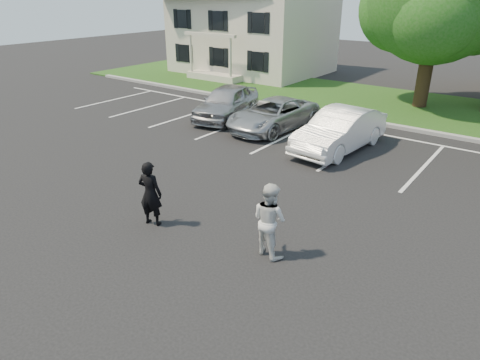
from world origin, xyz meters
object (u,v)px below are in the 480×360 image
Objects in this scene: car_white_sedan at (340,130)px; man_black_suit at (150,194)px; house at (253,17)px; car_silver_west at (227,102)px; car_silver_minivan at (273,114)px; man_white_shirt at (270,220)px.

man_black_suit is at bearing -95.14° from car_white_sedan.
house reaches higher than man_black_suit.
house is 5.88× the size of man_black_suit.
car_white_sedan is at bearing -21.50° from car_silver_west.
man_black_suit is 9.21m from car_silver_minivan.
car_silver_west reaches higher than car_silver_minivan.
car_white_sedan reaches higher than car_silver_minivan.
house reaches higher than car_silver_west.
car_white_sedan is (3.48, -0.75, 0.12)m from car_silver_minivan.
car_white_sedan is at bearing -43.87° from house.
house is at bearing 141.07° from car_white_sedan.
house is 24.56m from man_white_shirt.
car_silver_west is at bearing -178.71° from car_silver_minivan.
man_black_suit is at bearing -72.94° from car_silver_minivan.
house is 2.17× the size of car_silver_minivan.
man_black_suit is 0.37× the size of car_white_sedan.
house is at bearing -40.83° from man_white_shirt.
man_black_suit is at bearing -75.78° from car_silver_west.
man_white_shirt is (3.21, 0.67, 0.02)m from man_black_suit.
man_black_suit is 3.28m from man_white_shirt.
house reaches higher than car_silver_minivan.
man_black_suit is 0.98× the size of man_white_shirt.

